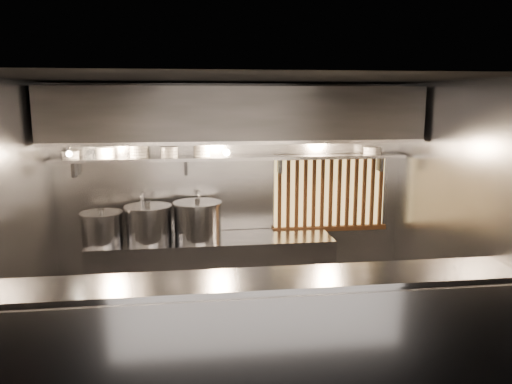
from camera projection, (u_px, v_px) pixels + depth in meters
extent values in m
plane|color=black|center=(247.00, 348.00, 5.31)|extent=(4.50, 4.50, 0.00)
plane|color=black|center=(246.00, 79.00, 4.80)|extent=(4.50, 4.50, 0.00)
plane|color=gray|center=(233.00, 193.00, 6.52)|extent=(4.50, 0.00, 4.50)
plane|color=gray|center=(12.00, 228.00, 4.75)|extent=(0.00, 3.00, 3.00)
plane|color=gray|center=(454.00, 213.00, 5.35)|extent=(0.00, 3.00, 3.00)
cube|color=#96969B|center=(259.00, 342.00, 4.29)|extent=(4.50, 0.50, 1.10)
cube|color=#939399|center=(264.00, 357.00, 4.03)|extent=(4.50, 0.02, 1.01)
cube|color=#96969B|center=(260.00, 280.00, 4.18)|extent=(4.50, 0.56, 0.03)
cube|color=#96969B|center=(212.00, 273.00, 6.29)|extent=(3.00, 0.70, 0.90)
cube|color=#96969B|center=(234.00, 158.00, 6.25)|extent=(4.40, 0.34, 0.04)
cube|color=#2D2D30|center=(235.00, 115.00, 5.94)|extent=(4.40, 0.80, 0.65)
cube|color=#96969B|center=(239.00, 143.00, 5.60)|extent=(4.40, 0.03, 0.04)
cube|color=#FFCF72|center=(330.00, 192.00, 6.67)|extent=(1.50, 0.02, 0.92)
cube|color=brown|center=(332.00, 156.00, 6.53)|extent=(1.56, 0.06, 0.06)
cube|color=brown|center=(330.00, 229.00, 6.71)|extent=(1.56, 0.06, 0.06)
cube|color=brown|center=(280.00, 194.00, 6.53)|extent=(0.04, 0.04, 0.92)
cube|color=brown|center=(288.00, 194.00, 6.55)|extent=(0.04, 0.04, 0.92)
cube|color=brown|center=(297.00, 194.00, 6.56)|extent=(0.04, 0.04, 0.92)
cube|color=brown|center=(305.00, 193.00, 6.58)|extent=(0.04, 0.04, 0.92)
cube|color=brown|center=(314.00, 193.00, 6.59)|extent=(0.04, 0.04, 0.92)
cube|color=brown|center=(322.00, 193.00, 6.61)|extent=(0.04, 0.04, 0.92)
cube|color=brown|center=(331.00, 193.00, 6.62)|extent=(0.04, 0.04, 0.92)
cube|color=brown|center=(339.00, 193.00, 6.64)|extent=(0.04, 0.04, 0.92)
cube|color=brown|center=(347.00, 192.00, 6.66)|extent=(0.04, 0.04, 0.92)
cube|color=brown|center=(356.00, 192.00, 6.67)|extent=(0.04, 0.04, 0.92)
cube|color=brown|center=(364.00, 192.00, 6.69)|extent=(0.04, 0.04, 0.92)
cube|color=brown|center=(372.00, 192.00, 6.70)|extent=(0.04, 0.04, 0.92)
cube|color=brown|center=(381.00, 192.00, 6.72)|extent=(0.04, 0.04, 0.92)
cylinder|color=silver|center=(144.00, 212.00, 6.35)|extent=(0.03, 0.03, 0.48)
sphere|color=silver|center=(143.00, 193.00, 6.31)|extent=(0.04, 0.04, 0.04)
cylinder|color=silver|center=(142.00, 195.00, 6.18)|extent=(0.03, 0.26, 0.03)
sphere|color=silver|center=(141.00, 197.00, 6.05)|extent=(0.04, 0.04, 0.04)
cylinder|color=silver|center=(141.00, 203.00, 6.07)|extent=(0.03, 0.03, 0.14)
cylinder|color=silver|center=(199.00, 210.00, 6.45)|extent=(0.03, 0.03, 0.48)
sphere|color=silver|center=(198.00, 192.00, 6.40)|extent=(0.04, 0.04, 0.04)
cylinder|color=silver|center=(199.00, 194.00, 6.27)|extent=(0.03, 0.26, 0.03)
sphere|color=silver|center=(199.00, 196.00, 6.15)|extent=(0.04, 0.04, 0.04)
cylinder|color=silver|center=(199.00, 202.00, 6.16)|extent=(0.03, 0.03, 0.14)
cone|color=#96969B|center=(66.00, 148.00, 5.51)|extent=(0.25, 0.27, 0.20)
sphere|color=#FFE0B2|center=(69.00, 154.00, 5.50)|extent=(0.07, 0.07, 0.07)
cylinder|color=#2D2D30|center=(68.00, 140.00, 5.59)|extent=(0.02, 0.22, 0.02)
cylinder|color=#2D2D30|center=(226.00, 146.00, 6.09)|extent=(0.01, 0.01, 0.12)
sphere|color=#FFE0B2|center=(227.00, 153.00, 6.11)|extent=(0.09, 0.09, 0.09)
cylinder|color=#96969B|center=(149.00, 224.00, 6.07)|extent=(0.69, 0.69, 0.41)
cylinder|color=#96969B|center=(148.00, 207.00, 6.03)|extent=(0.73, 0.73, 0.03)
cylinder|color=#2D2D30|center=(148.00, 204.00, 6.02)|extent=(0.06, 0.06, 0.04)
cylinder|color=#96969B|center=(102.00, 229.00, 5.98)|extent=(0.56, 0.56, 0.35)
cylinder|color=#96969B|center=(101.00, 214.00, 5.94)|extent=(0.59, 0.59, 0.03)
cylinder|color=#2D2D30|center=(101.00, 211.00, 5.93)|extent=(0.06, 0.06, 0.04)
cylinder|color=#96969B|center=(198.00, 222.00, 6.15)|extent=(0.72, 0.72, 0.43)
cylinder|color=#96969B|center=(197.00, 203.00, 6.11)|extent=(0.76, 0.76, 0.03)
cylinder|color=#2D2D30|center=(197.00, 200.00, 6.10)|extent=(0.06, 0.06, 0.04)
cylinder|color=white|center=(71.00, 157.00, 5.98)|extent=(0.20, 0.20, 0.03)
cylinder|color=white|center=(70.00, 154.00, 5.97)|extent=(0.20, 0.20, 0.03)
cylinder|color=white|center=(70.00, 152.00, 5.97)|extent=(0.21, 0.21, 0.01)
cylinder|color=white|center=(105.00, 157.00, 6.04)|extent=(0.23, 0.23, 0.03)
cylinder|color=white|center=(105.00, 154.00, 6.03)|extent=(0.23, 0.23, 0.03)
cylinder|color=white|center=(105.00, 150.00, 6.02)|extent=(0.23, 0.23, 0.03)
cylinder|color=white|center=(105.00, 148.00, 6.02)|extent=(0.24, 0.24, 0.01)
cylinder|color=white|center=(139.00, 156.00, 6.09)|extent=(0.22, 0.22, 0.03)
cylinder|color=white|center=(139.00, 153.00, 6.08)|extent=(0.22, 0.22, 0.03)
cylinder|color=white|center=(139.00, 150.00, 6.08)|extent=(0.22, 0.22, 0.03)
cylinder|color=white|center=(139.00, 147.00, 6.07)|extent=(0.22, 0.22, 0.03)
cylinder|color=white|center=(139.00, 145.00, 6.06)|extent=(0.24, 0.24, 0.01)
cylinder|color=white|center=(169.00, 156.00, 6.14)|extent=(0.21, 0.21, 0.03)
cylinder|color=white|center=(169.00, 153.00, 6.13)|extent=(0.21, 0.21, 0.03)
cylinder|color=white|center=(169.00, 150.00, 6.12)|extent=(0.21, 0.21, 0.03)
cylinder|color=white|center=(169.00, 147.00, 6.12)|extent=(0.22, 0.22, 0.01)
cylinder|color=white|center=(202.00, 155.00, 6.19)|extent=(0.20, 0.20, 0.03)
cylinder|color=white|center=(202.00, 152.00, 6.19)|extent=(0.20, 0.20, 0.03)
cylinder|color=white|center=(202.00, 149.00, 6.18)|extent=(0.20, 0.20, 0.03)
cylinder|color=white|center=(202.00, 146.00, 6.17)|extent=(0.20, 0.20, 0.03)
cylinder|color=white|center=(202.00, 144.00, 6.17)|extent=(0.22, 0.22, 0.01)
cylinder|color=white|center=(372.00, 153.00, 6.49)|extent=(0.22, 0.22, 0.03)
cylinder|color=white|center=(372.00, 150.00, 6.48)|extent=(0.22, 0.22, 0.03)
cylinder|color=white|center=(372.00, 148.00, 6.47)|extent=(0.24, 0.24, 0.01)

